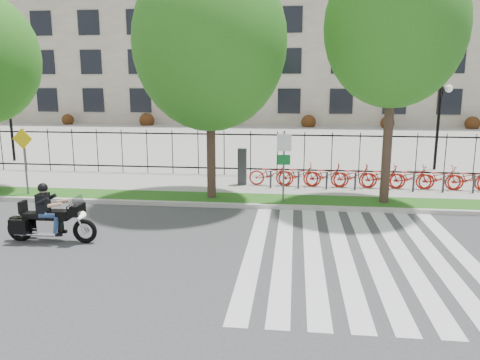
# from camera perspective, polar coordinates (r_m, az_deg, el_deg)

# --- Properties ---
(ground) EXTENTS (120.00, 120.00, 0.00)m
(ground) POSITION_cam_1_polar(r_m,az_deg,el_deg) (12.70, -8.23, -8.02)
(ground) COLOR #3B3B3D
(ground) RESTS_ON ground
(curb) EXTENTS (60.00, 0.20, 0.15)m
(curb) POSITION_cam_1_polar(r_m,az_deg,el_deg) (16.49, -4.59, -3.01)
(curb) COLOR #B2B1A8
(curb) RESTS_ON ground
(grass_verge) EXTENTS (60.00, 1.50, 0.15)m
(grass_verge) POSITION_cam_1_polar(r_m,az_deg,el_deg) (17.30, -4.04, -2.29)
(grass_verge) COLOR #1A5A16
(grass_verge) RESTS_ON ground
(sidewalk) EXTENTS (60.00, 3.50, 0.15)m
(sidewalk) POSITION_cam_1_polar(r_m,az_deg,el_deg) (19.70, -2.69, -0.53)
(sidewalk) COLOR #9C9B92
(sidewalk) RESTS_ON ground
(plaza) EXTENTS (80.00, 34.00, 0.10)m
(plaza) POSITION_cam_1_polar(r_m,az_deg,el_deg) (36.91, 1.78, 5.22)
(plaza) COLOR #9C9B92
(plaza) RESTS_ON ground
(crosswalk_stripes) EXTENTS (5.70, 8.00, 0.01)m
(crosswalk_stripes) POSITION_cam_1_polar(r_m,az_deg,el_deg) (12.41, 14.12, -8.73)
(crosswalk_stripes) COLOR silver
(crosswalk_stripes) RESTS_ON ground
(iron_fence) EXTENTS (30.00, 0.06, 2.00)m
(iron_fence) POSITION_cam_1_polar(r_m,az_deg,el_deg) (21.20, -1.94, 3.31)
(iron_fence) COLOR black
(iron_fence) RESTS_ON sidewalk
(office_building) EXTENTS (60.00, 21.90, 20.15)m
(office_building) POSITION_cam_1_polar(r_m,az_deg,el_deg) (56.82, 3.69, 17.53)
(office_building) COLOR gray
(office_building) RESTS_ON ground
(lamp_post_left) EXTENTS (1.06, 0.70, 4.25)m
(lamp_post_left) POSITION_cam_1_polar(r_m,az_deg,el_deg) (28.02, -26.35, 8.40)
(lamp_post_left) COLOR black
(lamp_post_left) RESTS_ON ground
(lamp_post_right) EXTENTS (1.06, 0.70, 4.25)m
(lamp_post_right) POSITION_cam_1_polar(r_m,az_deg,el_deg) (24.52, 23.16, 8.36)
(lamp_post_right) COLOR black
(lamp_post_right) RESTS_ON ground
(street_tree_1) EXTENTS (5.34, 5.34, 8.56)m
(street_tree_1) POSITION_cam_1_polar(r_m,az_deg,el_deg) (16.80, -3.71, 16.40)
(street_tree_1) COLOR #3C2920
(street_tree_1) RESTS_ON grass_verge
(street_tree_2) EXTENTS (4.62, 4.62, 8.58)m
(street_tree_2) POSITION_cam_1_polar(r_m,az_deg,el_deg) (16.87, 18.36, 17.28)
(street_tree_2) COLOR #3C2920
(street_tree_2) RESTS_ON grass_verge
(bike_share_station) EXTENTS (11.08, 0.86, 1.50)m
(bike_share_station) POSITION_cam_1_polar(r_m,az_deg,el_deg) (19.38, 16.73, 0.44)
(bike_share_station) COLOR #2D2D33
(bike_share_station) RESTS_ON sidewalk
(sign_pole_regulatory) EXTENTS (0.50, 0.09, 2.50)m
(sign_pole_regulatory) POSITION_cam_1_polar(r_m,az_deg,el_deg) (16.31, 5.37, 2.79)
(sign_pole_regulatory) COLOR #59595B
(sign_pole_regulatory) RESTS_ON grass_verge
(sign_pole_warning) EXTENTS (0.78, 0.09, 2.49)m
(sign_pole_warning) POSITION_cam_1_polar(r_m,az_deg,el_deg) (19.13, -24.83, 3.08)
(sign_pole_warning) COLOR #59595B
(sign_pole_warning) RESTS_ON grass_verge
(motorcycle_rider) EXTENTS (2.56, 0.75, 1.98)m
(motorcycle_rider) POSITION_cam_1_polar(r_m,az_deg,el_deg) (13.75, -22.11, -4.37)
(motorcycle_rider) COLOR black
(motorcycle_rider) RESTS_ON ground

